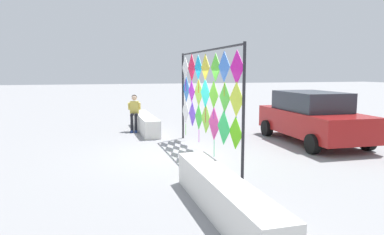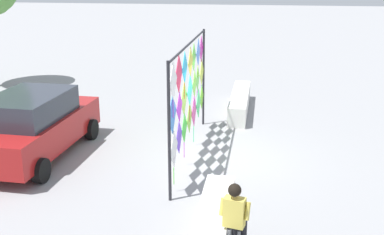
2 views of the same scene
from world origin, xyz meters
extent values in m
plane|color=gray|center=(0.00, 0.00, 0.00)|extent=(120.00, 120.00, 0.00)
cube|color=silver|center=(-4.55, -0.50, 0.34)|extent=(4.01, 0.59, 0.67)
cube|color=silver|center=(4.55, -0.50, 0.34)|extent=(4.01, 0.59, 0.67)
cylinder|color=#232328|center=(-2.56, 0.62, 1.56)|extent=(0.07, 0.07, 3.12)
cylinder|color=#232328|center=(2.87, 0.61, 1.56)|extent=(0.07, 0.07, 3.12)
cylinder|color=#232328|center=(0.16, 0.62, 3.07)|extent=(5.44, 0.07, 0.06)
cube|color=white|center=(-2.14, 0.61, 1.05)|extent=(0.88, 0.01, 0.88)
cylinder|color=#3CE516|center=(-2.14, 0.62, 0.40)|extent=(0.02, 0.02, 0.43)
cube|color=#5F30E9|center=(-1.35, 0.64, 1.05)|extent=(0.84, 0.01, 0.84)
cube|color=green|center=(-0.61, 0.64, 1.04)|extent=(0.80, 0.01, 0.80)
cylinder|color=#E216E5|center=(-0.61, 0.65, 0.43)|extent=(0.02, 0.02, 0.42)
cube|color=#86DB30|center=(0.15, 0.63, 1.08)|extent=(0.88, 0.01, 0.88)
cube|color=#DB308D|center=(0.90, 0.62, 1.04)|extent=(0.92, 0.01, 0.92)
cylinder|color=#16E575|center=(0.90, 0.63, 0.34)|extent=(0.02, 0.02, 0.48)
cube|color=#23D459|center=(1.69, 0.60, 1.05)|extent=(0.89, 0.01, 0.89)
cube|color=#59DD06|center=(2.45, 0.61, 1.04)|extent=(0.78, 0.01, 0.78)
cube|color=#2A7BE2|center=(-2.13, 0.64, 1.86)|extent=(0.90, 0.01, 0.90)
cube|color=#B415CD|center=(-1.37, 0.62, 1.82)|extent=(0.73, 0.01, 0.73)
cube|color=#9ADE37|center=(-0.63, 0.64, 1.82)|extent=(0.89, 0.01, 0.89)
cylinder|color=#6A16E5|center=(-0.63, 0.65, 1.19)|extent=(0.02, 0.02, 0.38)
cube|color=#21F3D8|center=(0.13, 0.61, 1.85)|extent=(0.87, 0.01, 0.87)
cylinder|color=red|center=(0.13, 0.62, 1.19)|extent=(0.02, 0.02, 0.45)
cube|color=#5CCF20|center=(0.90, 0.60, 1.84)|extent=(0.75, 0.01, 0.75)
cylinder|color=#9F16E5|center=(0.90, 0.61, 1.32)|extent=(0.02, 0.02, 0.29)
cube|color=#4CD234|center=(1.67, 0.63, 1.82)|extent=(0.75, 0.01, 0.75)
cylinder|color=#C616E5|center=(1.67, 0.64, 1.33)|extent=(0.02, 0.02, 0.23)
cube|color=#CCE82D|center=(2.45, 0.61, 1.84)|extent=(0.82, 0.01, 0.82)
cylinder|color=#3516E5|center=(2.45, 0.62, 1.26)|extent=(0.02, 0.02, 0.35)
cube|color=white|center=(-2.15, 0.61, 2.60)|extent=(0.84, 0.01, 0.84)
cylinder|color=#E316E5|center=(-2.15, 0.62, 1.99)|extent=(0.02, 0.02, 0.40)
cube|color=#F40A39|center=(-1.38, 0.62, 2.61)|extent=(0.90, 0.01, 0.90)
cube|color=#09B1EF|center=(-0.61, 0.62, 2.61)|extent=(0.78, 0.01, 0.78)
cylinder|color=#E54F16|center=(-0.61, 0.63, 2.01)|extent=(0.02, 0.02, 0.41)
cube|color=yellow|center=(0.16, 0.60, 2.60)|extent=(0.78, 0.01, 0.78)
cube|color=#52DA2E|center=(0.95, 0.63, 2.59)|extent=(0.77, 0.01, 0.77)
cube|color=#3777E9|center=(1.65, 0.61, 2.60)|extent=(0.79, 0.01, 0.79)
cylinder|color=orange|center=(1.65, 0.62, 2.03)|extent=(0.02, 0.02, 0.35)
cube|color=#D00D9B|center=(2.42, 0.62, 2.57)|extent=(0.81, 0.01, 0.81)
cylinder|color=black|center=(-4.34, -1.08, 0.34)|extent=(0.11, 0.11, 0.67)
cylinder|color=black|center=(-4.52, -1.04, 0.70)|extent=(0.39, 0.20, 0.13)
cube|color=navy|center=(-4.28, -1.09, 0.04)|extent=(0.26, 0.15, 0.09)
cylinder|color=black|center=(-4.31, -0.91, 0.34)|extent=(0.11, 0.11, 0.67)
cylinder|color=black|center=(-4.49, -0.87, 0.70)|extent=(0.39, 0.20, 0.13)
cube|color=navy|center=(-4.25, -0.92, 0.04)|extent=(0.26, 0.15, 0.09)
cube|color=gold|center=(-4.69, -0.92, 0.99)|extent=(0.27, 0.39, 0.52)
sphere|color=#DBB293|center=(-4.69, -0.92, 1.39)|extent=(0.22, 0.22, 0.22)
sphere|color=black|center=(-4.71, -0.91, 1.41)|extent=(0.22, 0.22, 0.22)
cylinder|color=gold|center=(-4.71, -1.14, 1.04)|extent=(0.19, 0.12, 0.31)
cylinder|color=gold|center=(-4.62, -0.70, 1.04)|extent=(0.19, 0.12, 0.31)
cube|color=maroon|center=(-0.55, 4.79, 0.71)|extent=(4.63, 2.11, 0.82)
cube|color=#282D38|center=(-0.71, 4.79, 1.45)|extent=(2.61, 1.81, 0.65)
cylinder|color=black|center=(1.04, 5.71, 0.30)|extent=(0.62, 0.26, 0.61)
cylinder|color=black|center=(0.97, 3.76, 0.30)|extent=(0.62, 0.26, 0.61)
cylinder|color=black|center=(-2.07, 5.82, 0.30)|extent=(0.62, 0.26, 0.61)
cylinder|color=black|center=(-2.13, 3.86, 0.30)|extent=(0.62, 0.26, 0.61)
camera|label=1|loc=(10.05, -2.63, 2.49)|focal=33.11mm
camera|label=2|loc=(-11.70, -1.29, 4.86)|focal=43.71mm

